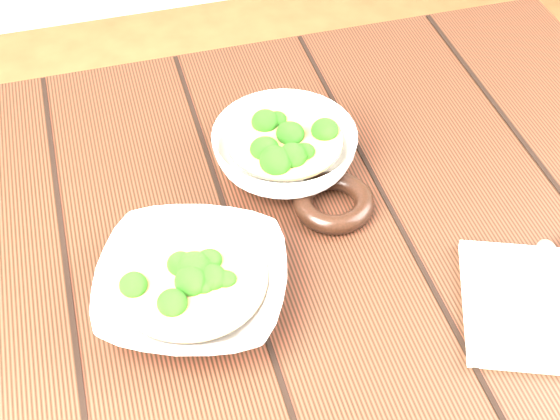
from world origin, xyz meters
name	(u,v)px	position (x,y,z in m)	size (l,w,h in m)	color
table	(255,300)	(0.00, 0.00, 0.63)	(1.20, 0.80, 0.75)	#381910
soup_bowl_front	(192,285)	(-0.09, -0.07, 0.78)	(0.27, 0.27, 0.06)	silver
soup_bowl_back	(285,149)	(0.07, 0.11, 0.78)	(0.24, 0.24, 0.07)	silver
trivet	(333,202)	(0.11, 0.02, 0.76)	(0.10, 0.10, 0.02)	black
napkin	(558,308)	(0.30, -0.19, 0.76)	(0.21, 0.17, 0.01)	beige
spoon_left	(548,277)	(0.31, -0.16, 0.76)	(0.09, 0.16, 0.01)	#A39D90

